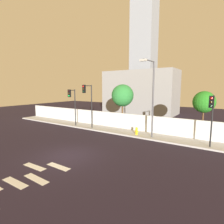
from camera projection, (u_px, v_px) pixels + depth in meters
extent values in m
plane|color=black|center=(67.00, 156.00, 13.06)|extent=(80.00, 80.00, 0.00)
cube|color=#AFAFAF|center=(124.00, 132.00, 19.82)|extent=(36.00, 2.40, 0.15)
cube|color=silver|center=(129.00, 121.00, 20.76)|extent=(36.00, 0.18, 1.80)
cube|color=silver|center=(15.00, 183.00, 9.40)|extent=(1.81, 0.48, 0.01)
cube|color=silver|center=(36.00, 179.00, 9.78)|extent=(1.81, 0.49, 0.01)
cube|color=silver|center=(34.00, 167.00, 11.28)|extent=(1.81, 0.50, 0.01)
cube|color=silver|center=(58.00, 167.00, 11.31)|extent=(1.80, 0.44, 0.01)
cylinder|color=black|center=(75.00, 108.00, 22.63)|extent=(0.12, 0.12, 4.57)
cylinder|color=black|center=(72.00, 90.00, 21.77)|extent=(0.37, 1.20, 0.08)
cube|color=black|center=(69.00, 93.00, 21.25)|extent=(0.38, 0.28, 0.90)
sphere|color=black|center=(69.00, 91.00, 21.11)|extent=(0.18, 0.18, 0.18)
sphere|color=#33260A|center=(69.00, 93.00, 21.14)|extent=(0.18, 0.18, 0.18)
sphere|color=#19F24C|center=(69.00, 96.00, 21.18)|extent=(0.18, 0.18, 0.18)
cylinder|color=black|center=(212.00, 122.00, 14.34)|extent=(0.12, 0.12, 4.21)
cylinder|color=black|center=(213.00, 97.00, 13.59)|extent=(0.11, 1.18, 0.08)
cube|color=black|center=(212.00, 102.00, 13.16)|extent=(0.35, 0.21, 0.90)
sphere|color=red|center=(212.00, 98.00, 13.03)|extent=(0.18, 0.18, 0.18)
sphere|color=#33260A|center=(211.00, 102.00, 13.06)|extent=(0.18, 0.18, 0.18)
sphere|color=black|center=(211.00, 106.00, 13.10)|extent=(0.18, 0.18, 0.18)
cylinder|color=black|center=(92.00, 107.00, 21.11)|extent=(0.12, 0.12, 5.11)
cylinder|color=black|center=(88.00, 86.00, 20.22)|extent=(0.12, 1.31, 0.08)
cube|color=black|center=(84.00, 89.00, 19.72)|extent=(0.35, 0.21, 0.90)
sphere|color=red|center=(83.00, 86.00, 19.58)|extent=(0.18, 0.18, 0.18)
sphere|color=#33260A|center=(83.00, 89.00, 19.62)|extent=(0.18, 0.18, 0.18)
sphere|color=black|center=(83.00, 92.00, 19.66)|extent=(0.18, 0.18, 0.18)
cylinder|color=#4C4C51|center=(153.00, 100.00, 17.06)|extent=(0.16, 0.16, 7.21)
cylinder|color=#4C4C51|center=(149.00, 60.00, 15.71)|extent=(0.23, 2.20, 0.10)
cube|color=beige|center=(143.00, 60.00, 14.85)|extent=(0.61, 0.27, 0.16)
cylinder|color=gold|center=(136.00, 132.00, 18.39)|extent=(0.24, 0.24, 0.61)
sphere|color=gold|center=(137.00, 128.00, 18.35)|extent=(0.26, 0.26, 0.26)
cylinder|color=gold|center=(135.00, 131.00, 18.48)|extent=(0.10, 0.09, 0.09)
cylinder|color=gold|center=(138.00, 132.00, 18.30)|extent=(0.10, 0.09, 0.09)
cylinder|color=brown|center=(122.00, 114.00, 22.93)|extent=(0.23, 0.23, 3.20)
sphere|color=#2A7B35|center=(123.00, 95.00, 22.61)|extent=(2.78, 2.78, 2.78)
cylinder|color=brown|center=(203.00, 123.00, 17.87)|extent=(0.15, 0.15, 2.96)
sphere|color=#25791E|center=(204.00, 102.00, 17.59)|extent=(2.13, 2.13, 2.13)
cube|color=gray|center=(140.00, 92.00, 34.74)|extent=(13.79, 6.00, 8.12)
cube|color=gray|center=(144.00, 45.00, 45.63)|extent=(5.78, 5.00, 31.65)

